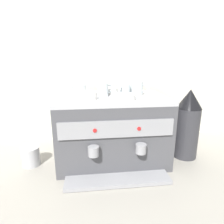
# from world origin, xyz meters

# --- Properties ---
(ground_plane) EXTENTS (4.00, 4.00, 0.00)m
(ground_plane) POSITION_xyz_m (0.00, 0.00, 0.00)
(ground_plane) COLOR #9E998E
(tiled_backsplash_wall) EXTENTS (2.80, 0.03, 1.08)m
(tiled_backsplash_wall) POSITION_xyz_m (0.00, 0.37, 0.54)
(tiled_backsplash_wall) COLOR silver
(tiled_backsplash_wall) RESTS_ON ground_plane
(espresso_machine) EXTENTS (0.65, 0.53, 0.41)m
(espresso_machine) POSITION_xyz_m (0.00, -0.00, 0.20)
(espresso_machine) COLOR #4C4C51
(espresso_machine) RESTS_ON ground_plane
(ceramic_cup_0) EXTENTS (0.07, 0.10, 0.07)m
(ceramic_cup_0) POSITION_xyz_m (0.12, 0.10, 0.44)
(ceramic_cup_0) COLOR silver
(ceramic_cup_0) RESTS_ON espresso_machine
(ceramic_cup_1) EXTENTS (0.11, 0.09, 0.06)m
(ceramic_cup_1) POSITION_xyz_m (-0.20, 0.11, 0.44)
(ceramic_cup_1) COLOR silver
(ceramic_cup_1) RESTS_ON espresso_machine
(ceramic_cup_2) EXTENTS (0.11, 0.07, 0.08)m
(ceramic_cup_2) POSITION_xyz_m (0.16, 0.01, 0.45)
(ceramic_cup_2) COLOR silver
(ceramic_cup_2) RESTS_ON espresso_machine
(ceramic_cup_3) EXTENTS (0.08, 0.10, 0.07)m
(ceramic_cup_3) POSITION_xyz_m (0.08, 0.02, 0.44)
(ceramic_cup_3) COLOR silver
(ceramic_cup_3) RESTS_ON espresso_machine
(ceramic_cup_4) EXTENTS (0.10, 0.08, 0.08)m
(ceramic_cup_4) POSITION_xyz_m (-0.05, 0.01, 0.45)
(ceramic_cup_4) COLOR silver
(ceramic_cup_4) RESTS_ON espresso_machine
(ceramic_bowl_0) EXTENTS (0.10, 0.10, 0.04)m
(ceramic_bowl_0) POSITION_xyz_m (-0.14, -0.08, 0.43)
(ceramic_bowl_0) COLOR white
(ceramic_bowl_0) RESTS_ON espresso_machine
(ceramic_bowl_1) EXTENTS (0.13, 0.13, 0.03)m
(ceramic_bowl_1) POSITION_xyz_m (0.06, -0.10, 0.42)
(ceramic_bowl_1) COLOR white
(ceramic_bowl_1) RESTS_ON espresso_machine
(ceramic_bowl_2) EXTENTS (0.11, 0.11, 0.04)m
(ceramic_bowl_2) POSITION_xyz_m (-0.01, 0.10, 0.43)
(ceramic_bowl_2) COLOR white
(ceramic_bowl_2) RESTS_ON espresso_machine
(coffee_grinder) EXTENTS (0.15, 0.15, 0.45)m
(coffee_grinder) POSITION_xyz_m (0.48, -0.04, 0.22)
(coffee_grinder) COLOR #333338
(coffee_grinder) RESTS_ON ground_plane
(milk_pitcher) EXTENTS (0.11, 0.11, 0.11)m
(milk_pitcher) POSITION_xyz_m (-0.50, -0.03, 0.06)
(milk_pitcher) COLOR #B7B7BC
(milk_pitcher) RESTS_ON ground_plane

